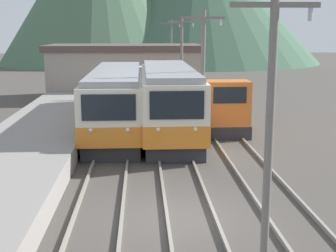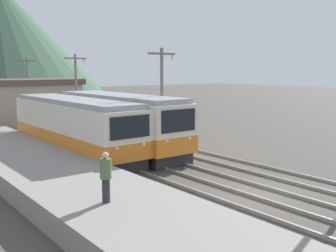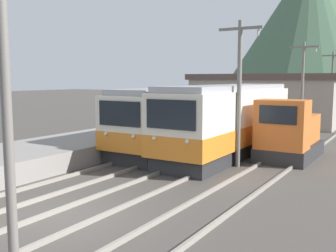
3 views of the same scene
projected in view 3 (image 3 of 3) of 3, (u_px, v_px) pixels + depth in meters
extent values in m
plane|color=#47423D|center=(63.00, 219.00, 11.18)|extent=(200.00, 200.00, 0.00)
cube|color=gray|center=(20.00, 205.00, 12.15)|extent=(0.10, 60.00, 0.14)
cube|color=gray|center=(50.00, 213.00, 11.44)|extent=(0.10, 60.00, 0.14)
cube|color=gray|center=(87.00, 223.00, 10.69)|extent=(0.10, 60.00, 0.14)
cube|color=gray|center=(133.00, 234.00, 9.87)|extent=(0.10, 60.00, 0.14)
cube|color=gray|center=(183.00, 247.00, 9.12)|extent=(0.10, 60.00, 0.14)
cube|color=#28282B|center=(188.00, 141.00, 22.72)|extent=(2.58, 12.04, 0.70)
cube|color=silver|center=(189.00, 114.00, 22.52)|extent=(2.80, 12.55, 2.49)
cube|color=orange|center=(189.00, 128.00, 22.62)|extent=(2.84, 12.59, 0.90)
cube|color=black|center=(119.00, 114.00, 17.15)|extent=(2.24, 0.06, 1.10)
sphere|color=silver|center=(106.00, 134.00, 17.66)|extent=(0.18, 0.18, 0.18)
sphere|color=silver|center=(133.00, 136.00, 16.85)|extent=(0.18, 0.18, 0.18)
cube|color=#939399|center=(189.00, 90.00, 22.36)|extent=(2.46, 12.04, 0.28)
cube|color=#28282B|center=(229.00, 148.00, 20.69)|extent=(2.58, 11.32, 0.70)
cube|color=silver|center=(230.00, 116.00, 20.49)|extent=(2.80, 11.79, 2.66)
cube|color=orange|center=(229.00, 132.00, 20.59)|extent=(2.84, 11.83, 0.96)
cube|color=black|center=(170.00, 115.00, 15.43)|extent=(2.24, 0.06, 1.17)
sphere|color=silver|center=(154.00, 138.00, 15.94)|extent=(0.18, 0.18, 0.18)
sphere|color=silver|center=(187.00, 142.00, 15.14)|extent=(0.18, 0.18, 0.18)
cube|color=#939399|center=(230.00, 88.00, 20.31)|extent=(2.46, 11.32, 0.28)
cube|color=#28282B|center=(290.00, 151.00, 19.72)|extent=(2.40, 4.73, 0.70)
cube|color=#D16628|center=(282.00, 125.00, 18.18)|extent=(2.28, 1.51, 2.30)
cube|color=black|center=(278.00, 115.00, 17.46)|extent=(1.68, 0.04, 0.83)
cube|color=#D16628|center=(295.00, 129.00, 20.23)|extent=(1.92, 3.12, 1.40)
cylinder|color=black|center=(295.00, 110.00, 20.12)|extent=(0.16, 0.16, 0.50)
cylinder|color=slate|center=(7.00, 117.00, 7.46)|extent=(0.20, 0.20, 6.48)
cylinder|color=slate|center=(239.00, 95.00, 17.42)|extent=(0.20, 0.20, 6.48)
cube|color=slate|center=(240.00, 28.00, 17.07)|extent=(2.00, 0.12, 0.12)
cylinder|color=#B2B2B7|center=(258.00, 32.00, 16.68)|extent=(0.10, 0.10, 0.30)
cylinder|color=slate|center=(302.00, 89.00, 27.38)|extent=(0.20, 0.20, 6.48)
cube|color=slate|center=(304.00, 47.00, 27.03)|extent=(2.00, 0.12, 0.12)
cylinder|color=#B2B2B7|center=(316.00, 49.00, 26.63)|extent=(0.10, 0.10, 0.30)
cylinder|color=slate|center=(332.00, 86.00, 37.33)|extent=(0.20, 0.20, 6.48)
cube|color=slate|center=(333.00, 55.00, 36.98)|extent=(2.00, 0.12, 0.12)
cube|color=gray|center=(265.00, 102.00, 34.24)|extent=(12.00, 6.00, 3.86)
cube|color=#51423D|center=(266.00, 77.00, 33.98)|extent=(12.60, 6.30, 0.50)
cone|color=#47664C|center=(309.00, 29.00, 69.75)|extent=(32.40, 32.40, 25.58)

